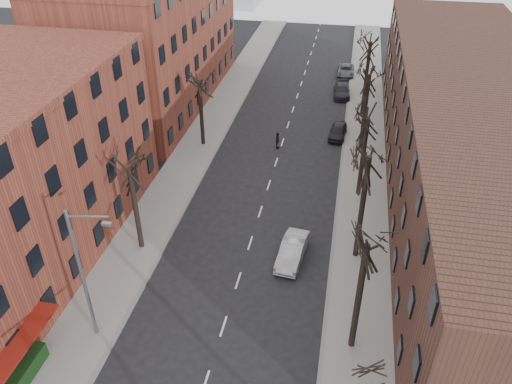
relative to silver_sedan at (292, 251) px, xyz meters
The scene contains 17 objects.
sidewalk_left 19.68m from the silver_sedan, 124.83° to the left, with size 4.00×90.00×0.15m, color gray.
sidewalk_right 16.85m from the silver_sedan, 73.56° to the left, with size 4.00×90.00×0.15m, color gray.
building_left_far 32.27m from the silver_sedan, 127.41° to the left, with size 12.00×28.00×14.00m, color brown.
building_right 17.48m from the silver_sedan, 41.12° to the left, with size 12.00×50.00×10.00m, color #462A20.
tree_right_b 8.16m from the silver_sedan, 57.51° to the right, with size 5.20×5.20×10.80m, color black, non-canonical shape.
tree_right_c 4.57m from the silver_sedan, 14.70° to the left, with size 5.20×5.20×11.60m, color black, non-canonical shape.
tree_right_d 10.16m from the silver_sedan, 64.48° to the left, with size 5.20×5.20×10.00m, color black, non-canonical shape.
tree_right_e 17.71m from the silver_sedan, 75.72° to the left, with size 5.20×5.20×10.80m, color black, non-canonical shape.
tree_right_f 25.53m from the silver_sedan, 80.15° to the left, with size 5.20×5.20×11.60m, color black, non-canonical shape.
tree_left_a 10.89m from the silver_sedan, behind, with size 5.20×5.20×9.50m, color black, non-canonical shape.
tree_left_b 18.64m from the silver_sedan, 125.58° to the left, with size 5.20×5.20×9.50m, color black, non-canonical shape.
streetlight 14.21m from the silver_sedan, 139.21° to the right, with size 2.45×0.22×9.03m.
silver_sedan is the anchor object (origin of this frame).
parked_car_near 19.43m from the silver_sedan, 83.90° to the left, with size 1.57×3.91×1.33m, color black.
parked_car_mid 30.20m from the silver_sedan, 86.41° to the left, with size 1.86×4.57×1.33m, color #202129.
parked_car_far 37.33m from the silver_sedan, 86.83° to the left, with size 2.06×4.48×1.24m, color #515458.
pedestrian_crossing 16.24m from the silver_sedan, 102.69° to the left, with size 0.98×0.41×1.68m, color black.
Camera 1 is at (5.86, -7.76, 23.39)m, focal length 35.00 mm.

